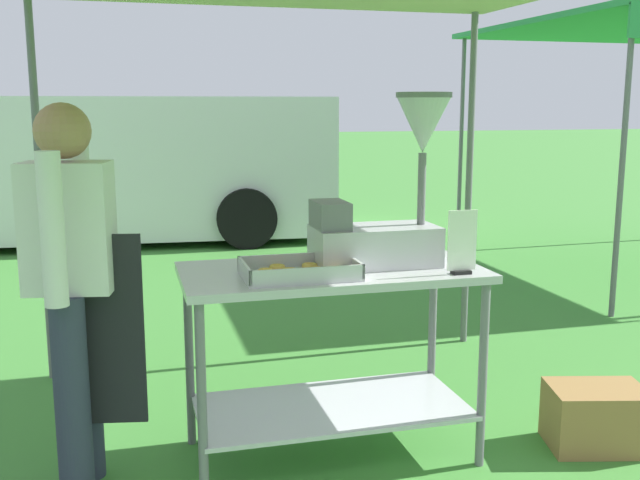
% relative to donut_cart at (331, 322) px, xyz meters
% --- Properties ---
extents(ground_plane, '(70.00, 70.00, 0.00)m').
position_rel_donut_cart_xyz_m(ground_plane, '(-0.05, 5.06, -0.64)').
color(ground_plane, '#3D7F33').
extents(donut_cart, '(1.33, 0.66, 0.88)m').
position_rel_donut_cart_xyz_m(donut_cart, '(0.00, 0.00, 0.00)').
color(donut_cart, '#B7B7BC').
rests_on(donut_cart, ground).
extents(donut_tray, '(0.48, 0.31, 0.07)m').
position_rel_donut_cart_xyz_m(donut_tray, '(-0.18, -0.13, 0.27)').
color(donut_tray, '#B7B7BC').
rests_on(donut_tray, donut_cart).
extents(donut_fryer, '(0.62, 0.28, 0.77)m').
position_rel_donut_cart_xyz_m(donut_fryer, '(0.26, 0.01, 0.53)').
color(donut_fryer, '#B7B7BC').
rests_on(donut_fryer, donut_cart).
extents(menu_sign, '(0.13, 0.05, 0.28)m').
position_rel_donut_cart_xyz_m(menu_sign, '(0.51, -0.25, 0.37)').
color(menu_sign, black).
rests_on(menu_sign, donut_cart).
extents(vendor, '(0.46, 0.54, 1.61)m').
position_rel_donut_cart_xyz_m(vendor, '(-1.09, -0.02, 0.27)').
color(vendor, '#2D3347').
rests_on(vendor, ground).
extents(supply_crate, '(0.51, 0.41, 0.29)m').
position_rel_donut_cart_xyz_m(supply_crate, '(1.23, -0.25, -0.49)').
color(supply_crate, olive).
rests_on(supply_crate, ground).
extents(van_white, '(5.71, 2.44, 1.69)m').
position_rel_donut_cart_xyz_m(van_white, '(-1.21, 6.19, 0.24)').
color(van_white, white).
rests_on(van_white, ground).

